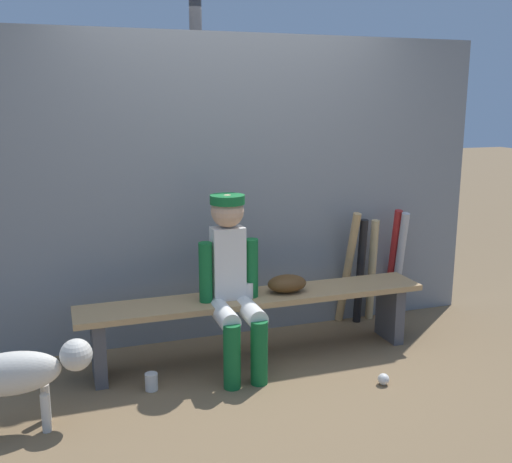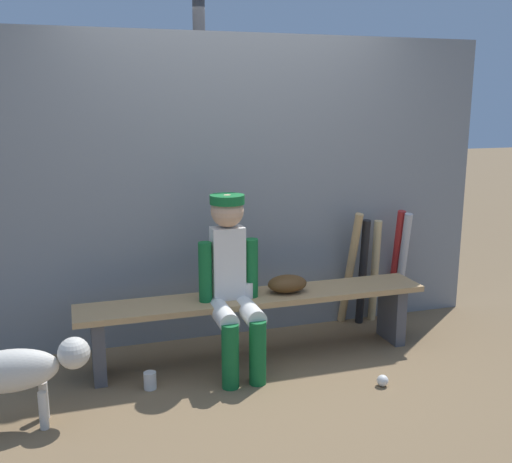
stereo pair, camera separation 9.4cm
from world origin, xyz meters
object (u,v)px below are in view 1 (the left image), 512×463
at_px(cup_on_ground, 151,382).
at_px(dog, 22,373).
at_px(player_seated, 233,277).
at_px(dugout_bench, 256,309).
at_px(cup_on_bench, 248,290).
at_px(bat_wood_tan, 348,268).
at_px(bat_aluminum_black, 360,272).
at_px(baseball_glove, 287,283).
at_px(bat_aluminum_red, 392,263).
at_px(baseball, 383,379).
at_px(bat_aluminum_silver, 399,265).
at_px(bat_wood_natural, 372,270).

height_order(cup_on_ground, dog, dog).
distance_m(player_seated, dog, 1.39).
height_order(dugout_bench, dog, dog).
relative_size(player_seated, dog, 1.39).
distance_m(player_seated, cup_on_bench, 0.19).
xyz_separation_m(bat_wood_tan, cup_on_bench, (-0.97, -0.41, 0.05)).
bearing_deg(bat_aluminum_black, baseball_glove, -155.59).
bearing_deg(baseball_glove, cup_on_ground, -166.35).
bearing_deg(dugout_bench, cup_on_bench, -153.19).
bearing_deg(dugout_bench, bat_aluminum_black, 19.28).
bearing_deg(bat_aluminum_black, dugout_bench, -160.72).
height_order(bat_aluminum_red, baseball, bat_aluminum_red).
bearing_deg(baseball_glove, dog, -164.57).
bearing_deg(cup_on_ground, dugout_bench, 17.46).
xyz_separation_m(player_seated, bat_wood_tan, (1.10, 0.48, -0.17)).
relative_size(bat_aluminum_black, dog, 1.03).
relative_size(dugout_bench, dog, 2.90).
bearing_deg(cup_on_bench, dugout_bench, 26.81).
bearing_deg(baseball_glove, bat_aluminum_silver, 17.41).
xyz_separation_m(player_seated, cup_on_ground, (-0.58, -0.13, -0.59)).
bearing_deg(player_seated, dog, -164.31).
height_order(player_seated, bat_aluminum_red, player_seated).
xyz_separation_m(player_seated, cup_on_bench, (0.13, 0.08, -0.12)).
bearing_deg(cup_on_bench, bat_aluminum_red, 17.83).
distance_m(bat_wood_natural, bat_aluminum_silver, 0.23).
bearing_deg(bat_aluminum_silver, dog, -163.79).
relative_size(bat_aluminum_silver, cup_on_ground, 8.35).
bearing_deg(bat_aluminum_silver, bat_aluminum_red, 110.50).
distance_m(bat_aluminum_black, dog, 2.64).
xyz_separation_m(bat_wood_tan, bat_wood_natural, (0.24, 0.03, -0.04)).
xyz_separation_m(bat_aluminum_black, bat_aluminum_red, (0.33, 0.07, 0.03)).
xyz_separation_m(bat_wood_tan, dog, (-2.40, -0.85, -0.13)).
bearing_deg(dugout_bench, bat_aluminum_red, 17.33).
xyz_separation_m(cup_on_bench, dog, (-1.43, -0.44, -0.18)).
bearing_deg(bat_aluminum_silver, bat_wood_natural, 168.03).
height_order(bat_aluminum_red, cup_on_ground, bat_aluminum_red).
height_order(bat_aluminum_silver, baseball, bat_aluminum_silver).
relative_size(bat_aluminum_black, bat_wood_natural, 1.03).
bearing_deg(bat_wood_tan, baseball_glove, -150.97).
distance_m(dugout_bench, dog, 1.58).
distance_m(cup_on_bench, dog, 1.51).
xyz_separation_m(bat_wood_natural, cup_on_ground, (-1.91, -0.64, -0.37)).
bearing_deg(dog, bat_wood_tan, 19.48).
bearing_deg(baseball, bat_aluminum_black, 70.11).
distance_m(cup_on_ground, cup_on_bench, 0.87).
distance_m(baseball_glove, bat_wood_tan, 0.77).
xyz_separation_m(dugout_bench, dog, (-1.50, -0.48, -0.02)).
xyz_separation_m(baseball_glove, dog, (-1.73, -0.48, -0.19)).
relative_size(dugout_bench, bat_aluminum_black, 2.80).
bearing_deg(dugout_bench, bat_wood_natural, 19.39).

